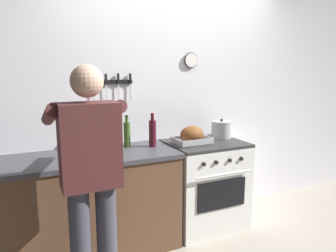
% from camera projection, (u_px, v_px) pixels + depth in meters
% --- Properties ---
extents(wall_back, '(6.00, 0.13, 2.60)m').
position_uv_depth(wall_back, '(171.00, 100.00, 3.38)').
color(wall_back, silver).
rests_on(wall_back, ground).
extents(counter_block, '(2.03, 0.65, 0.90)m').
position_uv_depth(counter_block, '(62.00, 209.00, 2.71)').
color(counter_block, brown).
rests_on(counter_block, ground).
extents(stove, '(0.76, 0.67, 0.90)m').
position_uv_depth(stove, '(205.00, 184.00, 3.29)').
color(stove, white).
rests_on(stove, ground).
extents(person_cook, '(0.51, 0.63, 1.66)m').
position_uv_depth(person_cook, '(90.00, 172.00, 2.11)').
color(person_cook, '#383842').
rests_on(person_cook, ground).
extents(roasting_pan, '(0.35, 0.26, 0.18)m').
position_uv_depth(roasting_pan, '(192.00, 136.00, 3.12)').
color(roasting_pan, '#B7B7BC').
rests_on(roasting_pan, stove).
extents(stock_pot, '(0.22, 0.22, 0.20)m').
position_uv_depth(stock_pot, '(221.00, 129.00, 3.41)').
color(stock_pot, '#B7B7BC').
rests_on(stock_pot, stove).
extents(cutting_board, '(0.36, 0.24, 0.02)m').
position_uv_depth(cutting_board, '(87.00, 158.00, 2.60)').
color(cutting_board, tan).
rests_on(cutting_board, counter_block).
extents(bottle_olive_oil, '(0.06, 0.06, 0.30)m').
position_uv_depth(bottle_olive_oil, '(127.00, 134.00, 2.99)').
color(bottle_olive_oil, '#385623').
rests_on(bottle_olive_oil, counter_block).
extents(bottle_cooking_oil, '(0.07, 0.07, 0.29)m').
position_uv_depth(bottle_cooking_oil, '(96.00, 136.00, 2.90)').
color(bottle_cooking_oil, gold).
rests_on(bottle_cooking_oil, counter_block).
extents(bottle_wine_red, '(0.07, 0.07, 0.32)m').
position_uv_depth(bottle_wine_red, '(152.00, 133.00, 3.00)').
color(bottle_wine_red, '#47141E').
rests_on(bottle_wine_red, counter_block).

